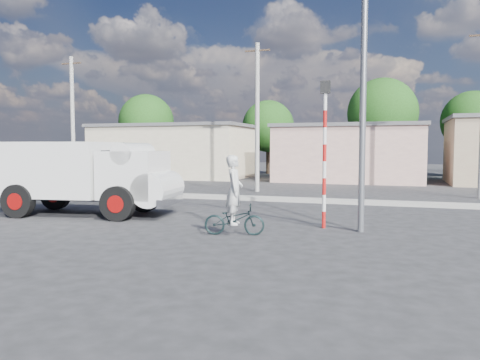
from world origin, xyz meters
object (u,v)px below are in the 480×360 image
(truck, at_px, (89,175))
(bicycle, at_px, (234,219))
(streetlight, at_px, (358,56))
(cyclist, at_px, (234,201))
(traffic_pole, at_px, (325,141))

(truck, distance_m, bicycle, 6.58)
(bicycle, relative_size, streetlight, 0.18)
(bicycle, bearing_deg, streetlight, -76.16)
(cyclist, xyz_separation_m, traffic_pole, (2.16, 1.92, 1.64))
(bicycle, height_order, streetlight, streetlight)
(bicycle, relative_size, cyclist, 0.87)
(traffic_pole, bearing_deg, streetlight, -17.73)
(truck, bearing_deg, streetlight, -9.60)
(bicycle, bearing_deg, traffic_pole, -62.15)
(truck, bearing_deg, cyclist, -25.16)
(cyclist, relative_size, traffic_pole, 0.44)
(bicycle, height_order, traffic_pole, traffic_pole)
(truck, bearing_deg, bicycle, -25.16)
(streetlight, bearing_deg, bicycle, -152.39)
(traffic_pole, bearing_deg, truck, 179.54)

